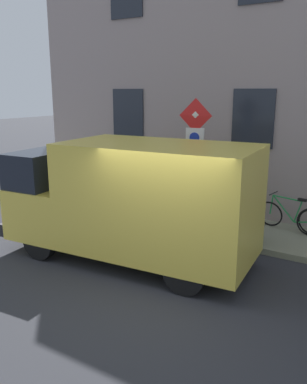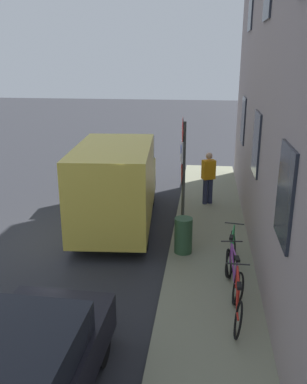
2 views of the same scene
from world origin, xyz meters
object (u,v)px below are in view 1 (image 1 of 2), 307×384
(delivery_van, at_px, (132,199))
(litter_bin, at_px, (252,222))
(bicycle_green, at_px, (290,216))
(pedestrian, at_px, (132,178))
(sign_post_stacked, at_px, (195,151))

(delivery_van, distance_m, litter_bin, 2.88)
(bicycle_green, height_order, pedestrian, pedestrian)
(bicycle_green, height_order, litter_bin, litter_bin)
(sign_post_stacked, distance_m, pedestrian, 2.64)
(delivery_van, bearing_deg, bicycle_green, -132.36)
(delivery_van, height_order, pedestrian, delivery_van)
(delivery_van, xyz_separation_m, litter_bin, (2.04, -1.89, -0.74))
(bicycle_green, relative_size, pedestrian, 1.00)
(sign_post_stacked, bearing_deg, pedestrian, 72.36)
(litter_bin, bearing_deg, delivery_van, 137.29)
(bicycle_green, distance_m, litter_bin, 1.28)
(sign_post_stacked, relative_size, delivery_van, 0.56)
(delivery_van, bearing_deg, pedestrian, -59.62)
(sign_post_stacked, xyz_separation_m, pedestrian, (0.73, 2.31, -1.04))
(sign_post_stacked, xyz_separation_m, bicycle_green, (1.29, -2.00, -1.60))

